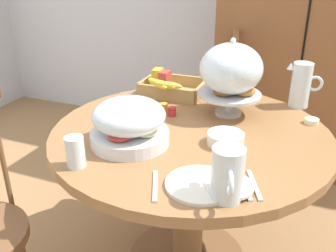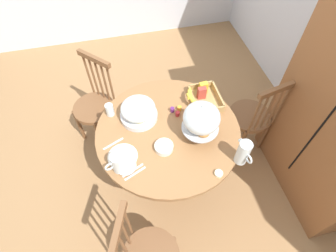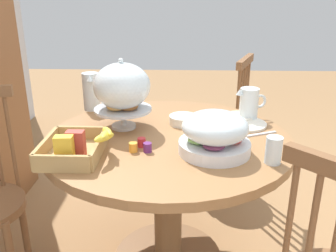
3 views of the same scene
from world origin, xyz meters
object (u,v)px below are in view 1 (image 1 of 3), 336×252
Objects in this scene: wooden_armoire at (309,24)px; pastry_stand_with_dome at (231,72)px; windsor_chair_near_window at (209,114)px; cereal_bowl at (226,139)px; china_plate_large at (200,184)px; dining_table at (189,176)px; butter_dish at (312,121)px; cereal_basket at (170,87)px; china_plate_small at (229,185)px; milk_pitcher at (301,87)px; orange_juice_pitcher at (227,176)px; fruit_platter_covered at (129,123)px; drinking_glass at (75,152)px.

pastry_stand_with_dome is at bearing -102.82° from wooden_armoire.
pastry_stand_with_dome reaches higher than windsor_chair_near_window.
wooden_armoire is 14.00× the size of cereal_bowl.
dining_table is at bearing 113.00° from china_plate_large.
butter_dish is (0.62, -0.60, 0.30)m from windsor_chair_near_window.
butter_dish is (0.46, 0.25, 0.24)m from dining_table.
butter_dish is (0.70, -0.11, -0.03)m from cereal_basket.
wooden_armoire is at bearing 86.52° from china_plate_small.
milk_pitcher is at bearing -87.74° from wooden_armoire.
cereal_bowl is at bearing -70.83° from windsor_chair_near_window.
china_plate_small is at bearing 90.42° from orange_juice_pitcher.
windsor_chair_near_window reaches higher than china_plate_large.
cereal_basket is at bearing 123.31° from dining_table.
orange_juice_pitcher is at bearing -57.75° from cereal_basket.
cereal_basket is at bearing 157.73° from pastry_stand_with_dome.
orange_juice_pitcher is (0.25, -0.41, 0.30)m from dining_table.
milk_pitcher is at bearing 48.81° from fruit_platter_covered.
milk_pitcher is at bearing 52.96° from drinking_glass.
orange_juice_pitcher is at bearing -76.92° from pastry_stand_with_dome.
milk_pitcher is 0.95× the size of china_plate_large.
milk_pitcher is at bearing 48.90° from dining_table.
fruit_platter_covered is at bearing -131.19° from milk_pitcher.
china_plate_large is at bearing -96.44° from wooden_armoire.
wooden_armoire is at bearing 77.18° from pastry_stand_with_dome.
pastry_stand_with_dome is (0.10, 0.22, 0.42)m from dining_table.
fruit_platter_covered is 2.73× the size of drinking_glass.
butter_dish is (0.07, -0.19, -0.08)m from milk_pitcher.
windsor_chair_near_window reaches higher than drinking_glass.
drinking_glass is (-0.52, -0.05, 0.04)m from china_plate_small.
pastry_stand_with_dome is 2.46× the size of cereal_bowl.
cereal_bowl is (0.16, -0.07, 0.25)m from dining_table.
pastry_stand_with_dome is 1.96× the size of orange_juice_pitcher.
wooden_armoire is at bearing 83.56° from china_plate_large.
cereal_bowl is (0.40, -0.43, -0.02)m from cereal_basket.
drinking_glass is (-0.62, -1.74, -0.19)m from wooden_armoire.
cereal_basket is 0.84m from china_plate_large.
pastry_stand_with_dome is 0.40m from butter_dish.
windsor_chair_near_window is 0.79m from milk_pitcher.
wooden_armoire is 2.01× the size of windsor_chair_near_window.
wooden_armoire is 1.10m from butter_dish.
drinking_glass is (-0.43, -0.04, 0.05)m from china_plate_large.
cereal_basket is at bearing 132.88° from cereal_bowl.
windsor_chair_near_window is at bearing 89.09° from fruit_platter_covered.
cereal_bowl is at bearing 106.21° from china_plate_small.
butter_dish is (0.29, 0.32, -0.01)m from cereal_bowl.
drinking_glass is 0.99m from butter_dish.
cereal_bowl is at bearing -113.50° from milk_pitcher.
milk_pitcher is 3.49× the size of butter_dish.
drinking_glass is at bearing -92.03° from cereal_basket.
drinking_glass is at bearing -179.01° from orange_juice_pitcher.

